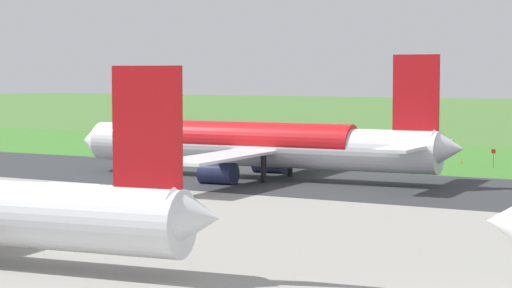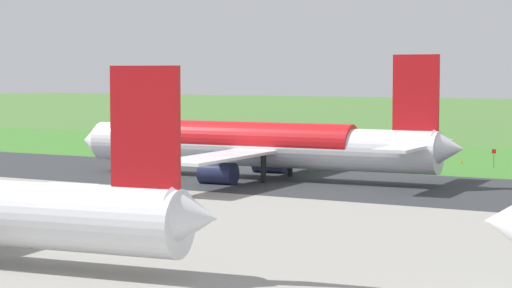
% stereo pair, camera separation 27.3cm
% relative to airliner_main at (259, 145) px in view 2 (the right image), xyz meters
% --- Properties ---
extents(ground_plane, '(800.00, 800.00, 0.00)m').
position_rel_airliner_main_xyz_m(ground_plane, '(-6.91, 0.02, -4.35)').
color(ground_plane, '#477233').
extents(runway_asphalt, '(600.00, 29.96, 0.06)m').
position_rel_airliner_main_xyz_m(runway_asphalt, '(-6.91, 0.02, -4.32)').
color(runway_asphalt, '#2D3033').
rests_on(runway_asphalt, ground).
extents(grass_verge_foreground, '(600.00, 80.00, 0.04)m').
position_rel_airliner_main_xyz_m(grass_verge_foreground, '(-6.91, -30.10, -4.33)').
color(grass_verge_foreground, '#3C782B').
rests_on(grass_verge_foreground, ground).
extents(airliner_main, '(54.13, 44.28, 15.88)m').
position_rel_airliner_main_xyz_m(airliner_main, '(0.00, 0.00, 0.00)').
color(airliner_main, white).
rests_on(airliner_main, ground).
extents(no_stopping_sign, '(0.60, 0.10, 2.69)m').
position_rel_airliner_main_xyz_m(no_stopping_sign, '(-22.19, -29.31, -2.76)').
color(no_stopping_sign, slate).
rests_on(no_stopping_sign, ground).
extents(traffic_cone_orange, '(0.40, 0.40, 0.55)m').
position_rel_airliner_main_xyz_m(traffic_cone_orange, '(-15.94, -33.84, -4.08)').
color(traffic_cone_orange, orange).
rests_on(traffic_cone_orange, ground).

